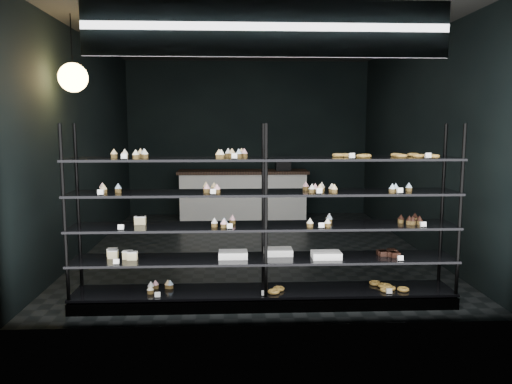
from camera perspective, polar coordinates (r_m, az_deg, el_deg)
room at (r=7.54m, az=-0.24°, el=5.45°), size 5.01×6.01×3.20m
display_shelf at (r=5.24m, az=0.73°, el=-6.28°), size 4.00×0.50×1.91m
signage at (r=4.69m, az=1.32°, el=18.18°), size 3.30×0.05×0.50m
pendant_lamp at (r=6.42m, az=-20.18°, el=12.19°), size 0.34×0.34×0.90m
service_counter at (r=10.13m, az=-1.43°, el=-0.21°), size 2.61×0.65×1.23m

